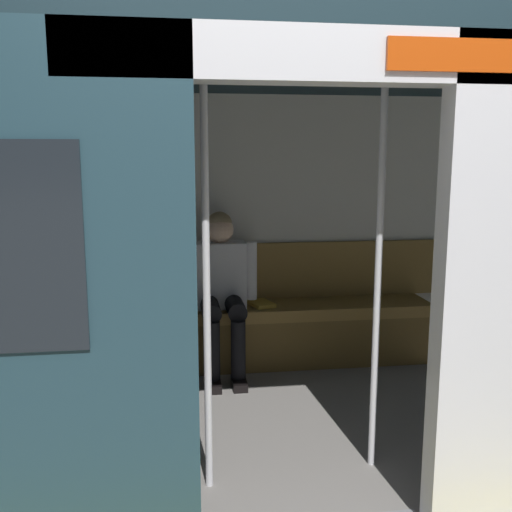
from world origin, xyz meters
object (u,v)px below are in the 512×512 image
Objects in this scene: bench_seat at (253,321)px; book at (261,304)px; grab_pole_door at (206,283)px; grab_pole_far at (378,274)px; person_seated at (221,281)px; handbag at (157,297)px; train_car at (262,185)px.

bench_seat is 12.73× the size of book.
grab_pole_door is at bearing 55.00° from book.
book is 0.11× the size of grab_pole_far.
handbag is (0.48, -0.13, -0.13)m from person_seated.
grab_pole_far is at bearing 105.81° from bench_seat.
train_car is 2.28× the size of bench_seat.
grab_pole_door reaches higher than book.
person_seated reaches higher than book.
book is at bearing -156.94° from bench_seat.
person_seated is 0.52m from handbag.
grab_pole_door is (0.18, 1.55, 0.34)m from person_seated.
grab_pole_door is (0.50, 1.63, 0.54)m from book.
grab_pole_door reaches higher than person_seated.
train_car reaches higher than handbag.
bench_seat is 2.33× the size of person_seated.
handbag is at bearing -21.75° from book.
book is at bearing 176.26° from handbag.
person_seated is at bearing -78.38° from train_car.
train_car is 1.36m from book.
person_seated reaches higher than bench_seat.
book is at bearing -76.85° from grab_pole_far.
bench_seat is 10.77× the size of handbag.
book is 1.68m from grab_pole_far.
train_car reaches higher than grab_pole_door.
bench_seat is 0.15m from book.
grab_pole_door is (-0.30, 1.68, 0.47)m from handbag.
grab_pole_door is (0.36, 0.68, -0.42)m from train_car.
bench_seat is at bearing -94.07° from train_car.
bench_seat is at bearing -105.02° from grab_pole_door.
person_seated is 0.58× the size of grab_pole_door.
train_car is 24.62× the size of handbag.
train_car is 5.32× the size of person_seated.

